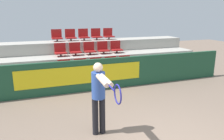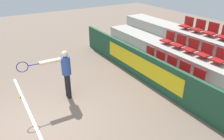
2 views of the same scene
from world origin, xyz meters
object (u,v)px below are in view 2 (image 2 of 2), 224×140
(tennis_player, at_px, (64,70))
(stadium_chair_0, at_px, (148,54))
(stadium_chair_7, at_px, (191,47))
(tennis_ball, at_px, (21,97))
(stadium_chair_1, at_px, (158,59))
(stadium_chair_4, at_px, (197,78))
(stadium_chair_6, at_px, (179,43))
(stadium_chair_10, at_px, (187,24))
(stadium_chair_2, at_px, (169,65))
(stadium_chair_3, at_px, (182,71))
(stadium_chair_11, at_px, (198,27))
(stadium_chair_8, at_px, (205,52))
(stadium_chair_9, at_px, (220,58))
(stadium_chair_5, at_px, (168,39))
(stadium_chair_12, at_px, (211,31))

(tennis_player, bearing_deg, stadium_chair_0, 95.71)
(stadium_chair_7, bearing_deg, stadium_chair_0, -138.96)
(tennis_ball, bearing_deg, stadium_chair_1, 76.91)
(stadium_chair_4, bearing_deg, stadium_chair_7, 138.96)
(stadium_chair_6, bearing_deg, stadium_chair_10, 119.87)
(stadium_chair_6, relative_size, stadium_chair_7, 1.00)
(stadium_chair_0, distance_m, stadium_chair_2, 1.17)
(stadium_chair_2, bearing_deg, tennis_player, -104.87)
(stadium_chair_3, height_order, stadium_chair_10, stadium_chair_10)
(stadium_chair_10, height_order, stadium_chair_11, same)
(stadium_chair_0, xyz_separation_m, tennis_player, (0.23, -3.56, 0.29))
(stadium_chair_3, height_order, tennis_player, tennis_player)
(stadium_chair_3, relative_size, tennis_player, 0.32)
(stadium_chair_2, xyz_separation_m, stadium_chair_7, (0.00, 1.02, 0.47))
(stadium_chair_0, bearing_deg, stadium_chair_8, 30.13)
(stadium_chair_0, bearing_deg, stadium_chair_2, 0.00)
(stadium_chair_1, xyz_separation_m, stadium_chair_6, (0.00, 1.02, 0.47))
(stadium_chair_10, bearing_deg, stadium_chair_9, -23.52)
(stadium_chair_4, height_order, tennis_player, tennis_player)
(stadium_chair_10, relative_size, tennis_player, 0.32)
(tennis_ball, bearing_deg, stadium_chair_7, 73.72)
(stadium_chair_10, bearing_deg, tennis_player, -87.69)
(stadium_chair_1, bearing_deg, stadium_chair_6, 90.00)
(stadium_chair_1, xyz_separation_m, stadium_chair_4, (1.76, 0.00, 0.00))
(stadium_chair_3, distance_m, stadium_chair_8, 1.12)
(stadium_chair_9, distance_m, tennis_ball, 6.63)
(stadium_chair_3, relative_size, stadium_chair_10, 1.00)
(stadium_chair_4, height_order, stadium_chair_7, stadium_chair_7)
(stadium_chair_0, height_order, stadium_chair_4, same)
(stadium_chair_0, height_order, stadium_chair_3, same)
(stadium_chair_5, xyz_separation_m, stadium_chair_7, (1.17, 0.00, 0.00))
(stadium_chair_3, height_order, stadium_chair_8, stadium_chair_8)
(stadium_chair_10, bearing_deg, stadium_chair_4, -41.04)
(stadium_chair_8, height_order, stadium_chair_12, stadium_chair_12)
(stadium_chair_1, relative_size, tennis_ball, 7.66)
(stadium_chair_7, bearing_deg, stadium_chair_8, 0.00)
(stadium_chair_12, distance_m, tennis_ball, 7.27)
(stadium_chair_6, xyz_separation_m, stadium_chair_10, (-0.59, 1.02, 0.47))
(stadium_chair_4, distance_m, stadium_chair_11, 2.85)
(stadium_chair_0, height_order, stadium_chair_5, stadium_chair_5)
(stadium_chair_7, xyz_separation_m, tennis_ball, (-1.71, -5.86, -1.11))
(stadium_chair_0, xyz_separation_m, stadium_chair_1, (0.59, 0.00, 0.00))
(stadium_chair_10, xyz_separation_m, tennis_player, (0.23, -5.61, -0.65))
(stadium_chair_0, xyz_separation_m, stadium_chair_6, (0.59, 1.02, 0.47))
(stadium_chair_2, xyz_separation_m, stadium_chair_11, (-0.59, 2.04, 0.94))
(stadium_chair_1, distance_m, stadium_chair_5, 1.27)
(stadium_chair_2, relative_size, tennis_player, 0.32)
(stadium_chair_1, height_order, stadium_chair_12, stadium_chair_12)
(stadium_chair_10, relative_size, tennis_ball, 7.66)
(stadium_chair_2, bearing_deg, stadium_chair_4, 0.00)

